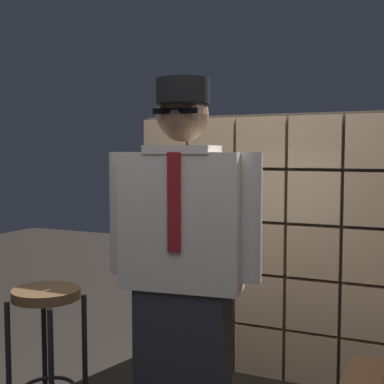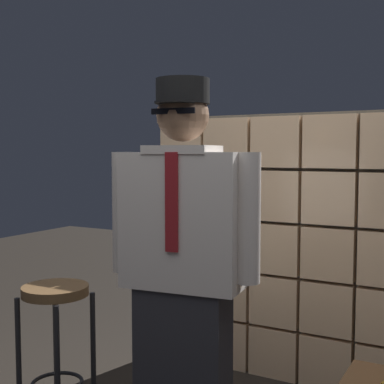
% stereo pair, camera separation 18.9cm
% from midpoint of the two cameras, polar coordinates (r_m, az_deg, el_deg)
% --- Properties ---
extents(glass_block_wall, '(2.01, 0.10, 1.68)m').
position_cam_midpoint_polar(glass_block_wall, '(3.31, 13.36, -6.22)').
color(glass_block_wall, '#E0B78C').
rests_on(glass_block_wall, ground).
extents(standing_person, '(0.69, 0.32, 1.73)m').
position_cam_midpoint_polar(standing_person, '(2.32, 1.37, -8.56)').
color(standing_person, '#28282D').
rests_on(standing_person, ground).
extents(bar_stool, '(0.34, 0.34, 0.73)m').
position_cam_midpoint_polar(bar_stool, '(2.86, -12.62, -13.48)').
color(bar_stool, brown).
rests_on(bar_stool, ground).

